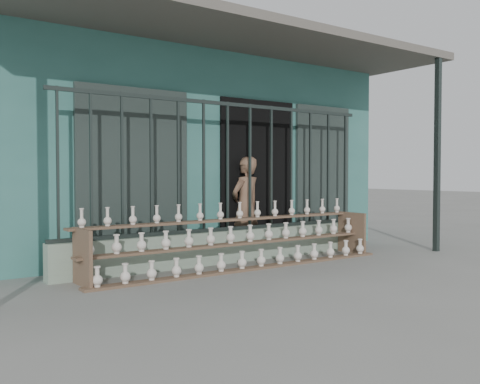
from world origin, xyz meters
TOP-DOWN VIEW (x-y plane):
  - ground at (0.00, 0.00)m, footprint 60.00×60.00m
  - workshop_building at (0.00, 4.23)m, footprint 7.40×6.60m
  - parapet_wall at (0.00, 1.30)m, footprint 5.00×0.20m
  - security_fence at (-0.00, 1.30)m, footprint 5.00×0.04m
  - shelf_rack at (-0.06, 0.88)m, footprint 4.50×0.68m
  - elderly_woman at (0.54, 1.61)m, footprint 0.62×0.48m

SIDE VIEW (x-z plane):
  - ground at x=0.00m, z-range 0.00..0.00m
  - parapet_wall at x=0.00m, z-range 0.00..0.45m
  - shelf_rack at x=-0.06m, z-range -0.06..0.79m
  - elderly_woman at x=0.54m, z-range 0.00..1.50m
  - security_fence at x=0.00m, z-range 0.45..2.25m
  - workshop_building at x=0.00m, z-range 0.02..3.23m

